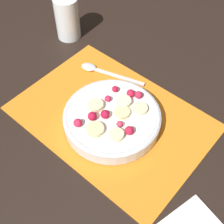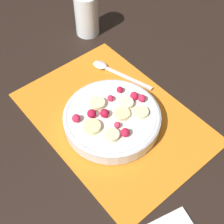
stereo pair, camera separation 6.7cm
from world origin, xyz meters
name	(u,v)px [view 1 (the left image)]	position (x,y,z in m)	size (l,w,h in m)	color
ground_plane	(112,118)	(0.00, 0.00, 0.00)	(3.00, 3.00, 0.00)	black
placemat	(112,117)	(0.00, 0.00, 0.00)	(0.43, 0.30, 0.01)	orange
fruit_bowl	(112,118)	(0.01, -0.01, 0.03)	(0.21, 0.21, 0.05)	silver
spoon	(99,70)	(-0.12, 0.09, 0.01)	(0.17, 0.07, 0.01)	silver
drinking_glass	(67,18)	(-0.29, 0.15, 0.06)	(0.07, 0.07, 0.12)	white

